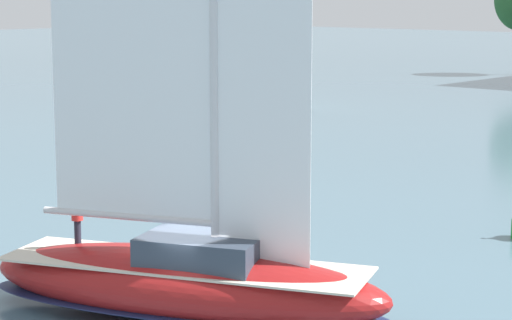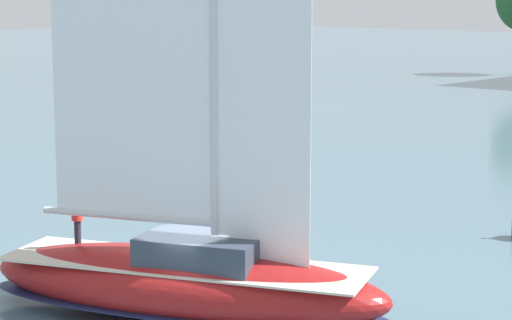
# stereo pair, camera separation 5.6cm
# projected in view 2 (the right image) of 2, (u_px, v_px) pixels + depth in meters

# --- Properties ---
(ground_plane) EXTENTS (400.00, 400.00, 0.00)m
(ground_plane) POSITION_uv_depth(u_px,v_px,m) (184.00, 318.00, 27.97)
(ground_plane) COLOR slate
(sailboat_main) EXTENTS (12.31, 7.67, 16.40)m
(sailboat_main) POSITION_uv_depth(u_px,v_px,m) (185.00, 275.00, 27.76)
(sailboat_main) COLOR maroon
(sailboat_main) RESTS_ON ground
(sailboat_moored_mid_channel) EXTENTS (8.14, 4.87, 10.83)m
(sailboat_moored_mid_channel) POSITION_uv_depth(u_px,v_px,m) (279.00, 98.00, 78.29)
(sailboat_moored_mid_channel) COLOR navy
(sailboat_moored_mid_channel) RESTS_ON ground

